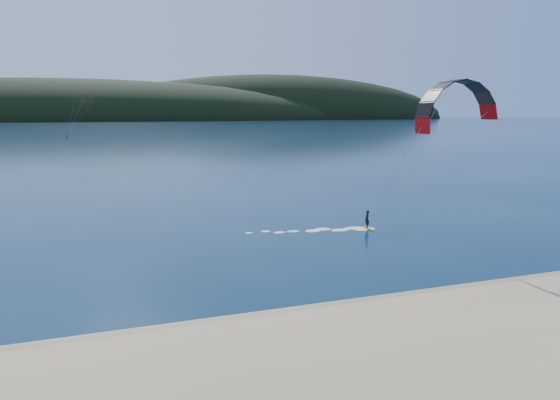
% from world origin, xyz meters
% --- Properties ---
extents(ground, '(1800.00, 1800.00, 0.00)m').
position_xyz_m(ground, '(0.00, 0.00, 0.00)').
color(ground, '#071D34').
rests_on(ground, ground).
extents(wet_sand, '(220.00, 2.50, 0.10)m').
position_xyz_m(wet_sand, '(0.00, 4.50, 0.05)').
color(wet_sand, olive).
rests_on(wet_sand, ground).
extents(headland, '(1200.00, 310.00, 140.00)m').
position_xyz_m(headland, '(0.63, 745.28, 0.00)').
color(headland, black).
rests_on(headland, ground).
extents(kitesurfer_near, '(19.24, 7.65, 11.71)m').
position_xyz_m(kitesurfer_near, '(18.16, 16.10, 8.95)').
color(kitesurfer_near, gold).
rests_on(kitesurfer_near, ground).
extents(kitesurfer_far, '(10.68, 7.95, 16.69)m').
position_xyz_m(kitesurfer_far, '(-14.99, 191.15, 14.03)').
color(kitesurfer_far, gold).
rests_on(kitesurfer_far, ground).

